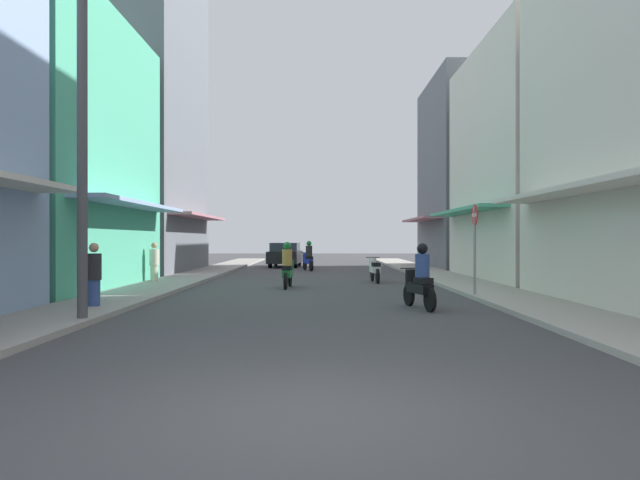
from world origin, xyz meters
TOP-DOWN VIEW (x-y plane):
  - ground_plane at (0.00, 16.33)m, footprint 89.45×89.45m
  - sidewalk_left at (-5.36, 16.33)m, footprint 2.08×48.66m
  - sidewalk_right at (5.36, 16.33)m, footprint 2.08×48.66m
  - building_left_mid at (-9.39, 13.27)m, footprint 7.05×9.22m
  - building_left_far at (-9.39, 23.30)m, footprint 7.05×9.58m
  - building_right_mid at (9.39, 17.63)m, footprint 7.05×9.41m
  - building_right_far at (9.39, 27.29)m, footprint 7.05×8.44m
  - motorbike_white at (2.24, 16.79)m, footprint 0.55×1.81m
  - motorbike_black at (2.50, 8.24)m, footprint 0.65×1.78m
  - motorbike_green at (-0.98, 14.12)m, footprint 0.55×1.81m
  - motorbike_blue at (-0.51, 24.85)m, footprint 0.72×1.75m
  - parked_car at (-1.96, 29.01)m, footprint 1.98×4.19m
  - pedestrian_far at (-5.14, 7.87)m, footprint 0.34×0.34m
  - pedestrian_foreground at (-6.03, 15.80)m, footprint 0.34×0.34m
  - utility_pole at (-4.57, 5.83)m, footprint 0.20×1.20m
  - street_sign_no_entry at (4.47, 10.64)m, footprint 0.07×0.60m

SIDE VIEW (x-z plane):
  - ground_plane at x=0.00m, z-range 0.00..0.00m
  - sidewalk_left at x=-5.36m, z-range 0.00..0.12m
  - sidewalk_right at x=5.36m, z-range 0.00..0.12m
  - motorbike_white at x=2.24m, z-range 0.02..0.99m
  - motorbike_black at x=2.50m, z-range -0.09..1.49m
  - motorbike_green at x=-0.98m, z-range -0.09..1.49m
  - motorbike_blue at x=-0.51m, z-range -0.09..1.49m
  - parked_car at x=-1.96m, z-range 0.01..1.46m
  - pedestrian_foreground at x=-6.03m, z-range 0.00..1.54m
  - pedestrian_far at x=-5.14m, z-range 0.00..1.58m
  - street_sign_no_entry at x=4.47m, z-range 0.39..3.04m
  - utility_pole at x=-4.57m, z-range 0.08..7.43m
  - building_left_mid at x=-9.39m, z-range 0.00..9.04m
  - building_right_mid at x=9.39m, z-range 0.00..9.39m
  - building_right_far at x=9.39m, z-range 0.00..10.71m
  - building_left_far at x=-9.39m, z-range -0.01..17.06m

